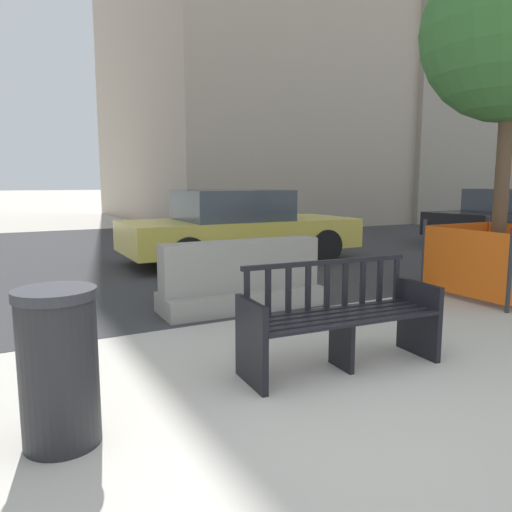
{
  "coord_description": "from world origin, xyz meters",
  "views": [
    {
      "loc": [
        -1.94,
        -2.22,
        1.54
      ],
      "look_at": [
        0.56,
        2.45,
        0.75
      ],
      "focal_mm": 35.0,
      "sensor_mm": 36.0,
      "label": 1
    }
  ],
  "objects_px": {
    "construction_fence": "(497,259)",
    "trash_bin": "(59,367)",
    "street_bench": "(340,321)",
    "car_taxi_near": "(238,227)",
    "jersey_barrier_centre": "(241,281)",
    "car_sedan_far": "(512,216)"
  },
  "relations": [
    {
      "from": "trash_bin",
      "to": "car_sedan_far",
      "type": "bearing_deg",
      "value": 24.07
    },
    {
      "from": "construction_fence",
      "to": "trash_bin",
      "type": "xyz_separation_m",
      "value": [
        -5.71,
        -1.34,
        -0.04
      ]
    },
    {
      "from": "construction_fence",
      "to": "car_taxi_near",
      "type": "xyz_separation_m",
      "value": [
        -1.78,
        4.3,
        0.17
      ]
    },
    {
      "from": "street_bench",
      "to": "construction_fence",
      "type": "distance_m",
      "value": 3.69
    },
    {
      "from": "street_bench",
      "to": "car_taxi_near",
      "type": "bearing_deg",
      "value": 72.34
    },
    {
      "from": "jersey_barrier_centre",
      "to": "car_taxi_near",
      "type": "bearing_deg",
      "value": 64.45
    },
    {
      "from": "street_bench",
      "to": "trash_bin",
      "type": "xyz_separation_m",
      "value": [
        -2.21,
        -0.21,
        0.08
      ]
    },
    {
      "from": "construction_fence",
      "to": "trash_bin",
      "type": "relative_size",
      "value": 1.47
    },
    {
      "from": "construction_fence",
      "to": "car_taxi_near",
      "type": "bearing_deg",
      "value": 112.43
    },
    {
      "from": "jersey_barrier_centre",
      "to": "construction_fence",
      "type": "height_order",
      "value": "construction_fence"
    },
    {
      "from": "trash_bin",
      "to": "jersey_barrier_centre",
      "type": "bearing_deg",
      "value": 44.85
    },
    {
      "from": "jersey_barrier_centre",
      "to": "trash_bin",
      "type": "relative_size",
      "value": 2.15
    },
    {
      "from": "jersey_barrier_centre",
      "to": "car_sedan_far",
      "type": "bearing_deg",
      "value": 16.89
    },
    {
      "from": "jersey_barrier_centre",
      "to": "construction_fence",
      "type": "bearing_deg",
      "value": -16.82
    },
    {
      "from": "car_taxi_near",
      "to": "street_bench",
      "type": "bearing_deg",
      "value": -107.66
    },
    {
      "from": "street_bench",
      "to": "car_sedan_far",
      "type": "xyz_separation_m",
      "value": [
        9.21,
        4.89,
        0.29
      ]
    },
    {
      "from": "construction_fence",
      "to": "car_sedan_far",
      "type": "xyz_separation_m",
      "value": [
        5.71,
        3.76,
        0.17
      ]
    },
    {
      "from": "jersey_barrier_centre",
      "to": "trash_bin",
      "type": "bearing_deg",
      "value": -135.15
    },
    {
      "from": "street_bench",
      "to": "car_sedan_far",
      "type": "relative_size",
      "value": 0.36
    },
    {
      "from": "construction_fence",
      "to": "trash_bin",
      "type": "height_order",
      "value": "construction_fence"
    },
    {
      "from": "construction_fence",
      "to": "trash_bin",
      "type": "distance_m",
      "value": 5.87
    },
    {
      "from": "jersey_barrier_centre",
      "to": "construction_fence",
      "type": "relative_size",
      "value": 1.47
    }
  ]
}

